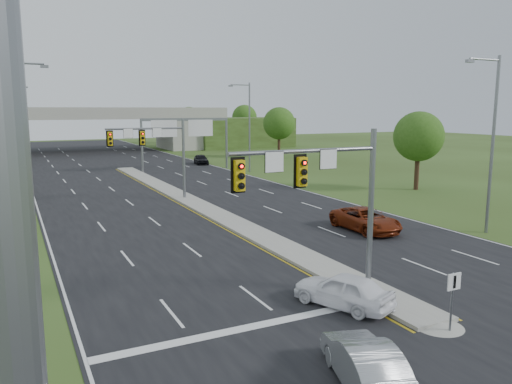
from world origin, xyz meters
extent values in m
plane|color=#324318|center=(0.00, 0.00, 0.00)|extent=(240.00, 240.00, 0.00)
cube|color=black|center=(0.00, 35.00, 0.01)|extent=(24.00, 160.00, 0.02)
cube|color=gray|center=(0.00, 23.00, 0.10)|extent=(2.00, 54.00, 0.16)
cone|color=gray|center=(0.00, -4.00, 0.10)|extent=(2.00, 2.00, 0.16)
cube|color=gold|center=(-1.15, 23.00, 0.03)|extent=(0.12, 54.00, 0.01)
cube|color=gold|center=(1.15, 23.00, 0.03)|extent=(0.12, 54.00, 0.01)
cube|color=silver|center=(-11.80, 35.00, 0.03)|extent=(0.12, 160.00, 0.01)
cube|color=silver|center=(11.80, 35.00, 0.03)|extent=(0.12, 160.00, 0.01)
cube|color=silver|center=(-6.50, -1.00, 0.03)|extent=(10.50, 0.50, 0.01)
cylinder|color=slate|center=(0.00, 0.00, 3.50)|extent=(0.24, 0.24, 7.00)
cylinder|color=slate|center=(-3.25, 0.00, 6.20)|extent=(6.50, 0.16, 0.16)
cube|color=gold|center=(-3.58, -0.25, 5.45)|extent=(0.35, 0.25, 1.10)
cube|color=gold|center=(-6.17, -0.25, 5.45)|extent=(0.35, 0.25, 1.10)
cube|color=black|center=(-3.58, -0.11, 5.45)|extent=(0.55, 0.04, 1.30)
cube|color=black|center=(-6.17, -0.11, 5.45)|extent=(0.55, 0.04, 1.30)
sphere|color=#FF0C05|center=(-3.58, -0.38, 5.80)|extent=(0.20, 0.20, 0.20)
sphere|color=#FF0C05|center=(-6.17, -0.38, 5.80)|extent=(0.20, 0.20, 0.20)
cube|color=white|center=(-4.68, -0.10, 5.85)|extent=(0.75, 0.04, 0.75)
cube|color=white|center=(-2.27, -0.10, 5.85)|extent=(0.75, 0.04, 0.75)
cylinder|color=slate|center=(0.00, 25.00, 3.50)|extent=(0.24, 0.24, 7.00)
cylinder|color=slate|center=(-3.25, 25.00, 6.20)|extent=(6.50, 0.16, 0.16)
cube|color=gold|center=(-3.58, 24.75, 5.45)|extent=(0.35, 0.25, 1.10)
cube|color=gold|center=(-6.17, 24.75, 5.45)|extent=(0.35, 0.25, 1.10)
cube|color=black|center=(-3.58, 24.89, 5.45)|extent=(0.55, 0.04, 1.30)
cube|color=black|center=(-6.17, 24.89, 5.45)|extent=(0.55, 0.04, 1.30)
sphere|color=#FF0C05|center=(-3.58, 24.62, 5.80)|extent=(0.20, 0.20, 0.20)
sphere|color=#FF0C05|center=(-6.17, 24.62, 5.80)|extent=(0.20, 0.20, 0.20)
cube|color=white|center=(-4.68, 24.90, 5.85)|extent=(0.75, 0.04, 0.75)
cube|color=white|center=(-2.27, 24.90, 5.85)|extent=(0.75, 0.04, 0.75)
cylinder|color=slate|center=(0.00, -4.50, 1.10)|extent=(0.08, 0.08, 2.20)
cube|color=white|center=(0.00, -4.55, 1.90)|extent=(0.60, 0.04, 0.60)
cube|color=black|center=(0.00, -4.58, 1.90)|extent=(0.10, 0.02, 0.45)
cylinder|color=slate|center=(1.20, 45.00, 3.30)|extent=(0.28, 0.28, 6.60)
cylinder|color=slate|center=(12.50, 45.00, 3.30)|extent=(0.28, 0.28, 6.60)
cube|color=slate|center=(6.85, 45.00, 6.50)|extent=(11.50, 0.35, 0.35)
cube|color=#0D5E22|center=(4.00, 44.80, 5.40)|extent=(3.20, 0.08, 2.00)
cube|color=#0D5E22|center=(8.80, 44.80, 5.40)|extent=(3.20, 0.08, 2.00)
cube|color=silver|center=(4.00, 44.75, 5.40)|extent=(3.30, 0.03, 2.10)
cube|color=silver|center=(8.80, 44.75, 5.40)|extent=(3.30, 0.03, 2.10)
cube|color=gray|center=(17.00, 80.00, 3.00)|extent=(6.00, 12.00, 6.00)
cube|color=#324318|center=(30.00, 80.00, 3.00)|extent=(20.00, 14.00, 6.00)
cube|color=gray|center=(0.00, 80.00, 6.60)|extent=(50.00, 12.00, 1.20)
cube|color=gray|center=(0.00, 74.20, 7.65)|extent=(50.00, 0.40, 0.90)
cube|color=gray|center=(0.00, 85.80, 7.65)|extent=(50.00, 0.40, 0.90)
cylinder|color=slate|center=(-13.50, 20.00, 5.50)|extent=(0.20, 0.20, 11.00)
cylinder|color=slate|center=(-12.25, 20.00, 10.70)|extent=(2.50, 0.12, 0.12)
cube|color=slate|center=(-11.00, 20.00, 10.55)|extent=(0.50, 0.25, 0.18)
cylinder|color=slate|center=(-13.50, 55.00, 5.50)|extent=(0.20, 0.20, 11.00)
cylinder|color=slate|center=(-12.25, 55.00, 10.70)|extent=(2.50, 0.12, 0.12)
cube|color=slate|center=(-11.00, 55.00, 10.55)|extent=(0.50, 0.25, 0.18)
cylinder|color=slate|center=(13.50, 5.00, 5.50)|extent=(0.20, 0.20, 11.00)
cylinder|color=slate|center=(12.25, 5.00, 10.70)|extent=(2.50, 0.12, 0.12)
cube|color=slate|center=(11.00, 5.00, 10.55)|extent=(0.50, 0.25, 0.18)
cylinder|color=slate|center=(13.50, 40.00, 5.50)|extent=(0.20, 0.20, 11.00)
cylinder|color=slate|center=(12.25, 40.00, 10.70)|extent=(2.50, 0.12, 0.12)
cube|color=slate|center=(11.00, 40.00, 10.55)|extent=(0.50, 0.25, 0.18)
cylinder|color=#382316|center=(22.00, 20.00, 2.00)|extent=(0.44, 0.44, 4.00)
sphere|color=#2B5416|center=(22.00, 20.00, 5.20)|extent=(4.80, 4.80, 4.80)
cylinder|color=#382316|center=(26.00, 55.00, 2.12)|extent=(0.44, 0.44, 4.25)
sphere|color=#2B5416|center=(26.00, 55.00, 5.53)|extent=(5.20, 5.20, 5.20)
cylinder|color=#382316|center=(24.00, 94.00, 2.12)|extent=(0.44, 0.44, 4.25)
sphere|color=#2B5416|center=(24.00, 94.00, 5.53)|extent=(5.60, 5.60, 5.60)
cylinder|color=#382316|center=(38.00, 94.00, 2.25)|extent=(0.44, 0.44, 4.50)
sphere|color=#2B5416|center=(38.00, 94.00, 5.85)|extent=(6.00, 6.00, 6.00)
imported|color=white|center=(-1.99, -0.91, 0.71)|extent=(3.11, 4.38, 1.38)
imported|color=#999CA0|center=(-4.88, -5.91, 0.70)|extent=(2.60, 4.39, 1.37)
imported|color=maroon|center=(6.85, 8.77, 0.75)|extent=(2.43, 5.28, 1.47)
imported|color=black|center=(11.00, 50.83, 0.72)|extent=(2.32, 4.34, 1.41)
camera|label=1|loc=(-13.44, -16.27, 7.78)|focal=35.00mm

